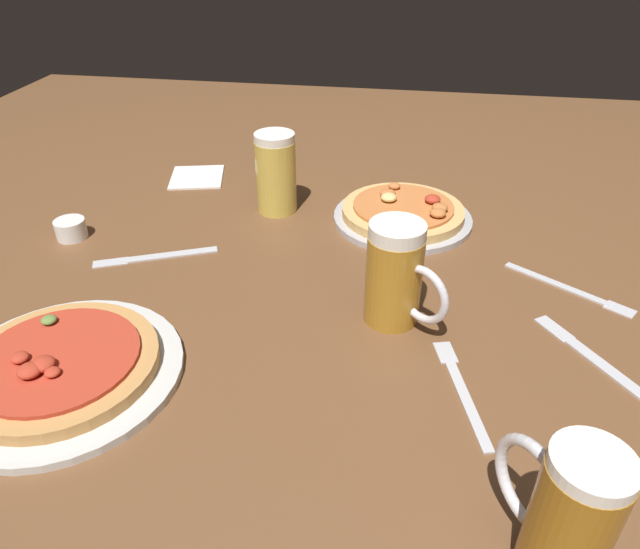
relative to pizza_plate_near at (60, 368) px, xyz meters
The scene contains 12 objects.
ground_plane 0.41m from the pizza_plate_near, 41.99° to the left, with size 2.40×2.40×0.03m, color brown.
pizza_plate_near is the anchor object (origin of this frame).
pizza_plate_far 0.68m from the pizza_plate_near, 50.65° to the left, with size 0.27×0.27×0.05m.
beer_mug_dark 0.48m from the pizza_plate_near, 25.07° to the left, with size 0.12×0.11×0.16m.
beer_mug_amber 0.57m from the pizza_plate_near, 72.39° to the left, with size 0.10×0.13×0.16m.
beer_mug_pale 0.62m from the pizza_plate_near, 16.39° to the right, with size 0.09×0.12×0.17m.
ramekin_sauce 0.40m from the pizza_plate_near, 117.36° to the left, with size 0.06×0.06×0.04m, color white.
napkin_folded 0.66m from the pizza_plate_near, 94.01° to the left, with size 0.12×0.13×0.01m, color white.
fork_left 0.78m from the pizza_plate_near, 24.53° to the left, with size 0.19×0.14×0.01m.
knife_right 0.73m from the pizza_plate_near, 11.93° to the left, with size 0.14×0.19×0.01m.
fork_spare 0.53m from the pizza_plate_near, ahead, with size 0.07×0.20×0.01m.
knife_spare 0.31m from the pizza_plate_near, 90.04° to the left, with size 0.21×0.11×0.01m.
Camera 1 is at (0.13, -0.78, 0.54)m, focal length 32.32 mm.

